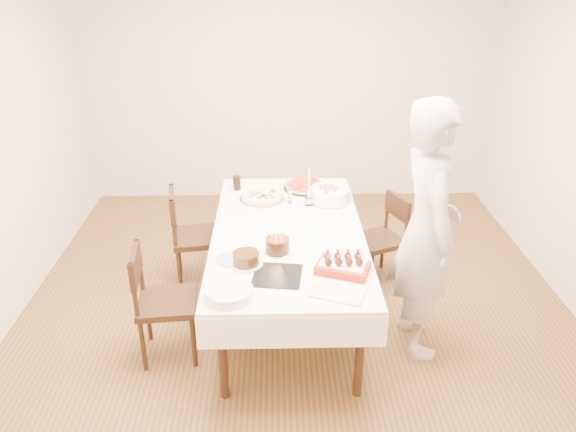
{
  "coord_description": "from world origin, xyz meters",
  "views": [
    {
      "loc": [
        -0.16,
        -3.72,
        2.7
      ],
      "look_at": [
        -0.07,
        0.08,
        0.87
      ],
      "focal_mm": 35.0,
      "sensor_mm": 36.0,
      "label": 1
    }
  ],
  "objects_px": {
    "pasta_bowl": "(330,195)",
    "cola_glass": "(237,183)",
    "chair_right_savory": "(379,240)",
    "strawberry_box": "(343,266)",
    "chair_left_dessert": "(167,303)",
    "person": "(427,231)",
    "layer_cake": "(246,259)",
    "dining_table": "(288,273)",
    "pizza_white": "(262,197)",
    "birthday_cake": "(277,241)",
    "taper_candle": "(309,186)",
    "chair_left_savory": "(198,237)",
    "pizza_pepperoni": "(305,186)"
  },
  "relations": [
    {
      "from": "chair_left_dessert",
      "to": "layer_cake",
      "type": "distance_m",
      "value": 0.67
    },
    {
      "from": "person",
      "to": "taper_candle",
      "type": "relative_size",
      "value": 5.54
    },
    {
      "from": "chair_left_savory",
      "to": "person",
      "type": "relative_size",
      "value": 0.48
    },
    {
      "from": "taper_candle",
      "to": "chair_left_savory",
      "type": "bearing_deg",
      "value": 178.87
    },
    {
      "from": "chair_left_dessert",
      "to": "chair_right_savory",
      "type": "bearing_deg",
      "value": -155.6
    },
    {
      "from": "chair_left_dessert",
      "to": "pizza_white",
      "type": "relative_size",
      "value": 2.25
    },
    {
      "from": "cola_glass",
      "to": "strawberry_box",
      "type": "xyz_separation_m",
      "value": [
        0.78,
        -1.42,
        -0.02
      ]
    },
    {
      "from": "dining_table",
      "to": "cola_glass",
      "type": "distance_m",
      "value": 1.02
    },
    {
      "from": "pizza_white",
      "to": "dining_table",
      "type": "bearing_deg",
      "value": -70.24
    },
    {
      "from": "chair_right_savory",
      "to": "strawberry_box",
      "type": "height_order",
      "value": "strawberry_box"
    },
    {
      "from": "person",
      "to": "cola_glass",
      "type": "height_order",
      "value": "person"
    },
    {
      "from": "pasta_bowl",
      "to": "cola_glass",
      "type": "distance_m",
      "value": 0.85
    },
    {
      "from": "taper_candle",
      "to": "cola_glass",
      "type": "bearing_deg",
      "value": 150.76
    },
    {
      "from": "chair_left_savory",
      "to": "strawberry_box",
      "type": "height_order",
      "value": "chair_left_savory"
    },
    {
      "from": "chair_left_dessert",
      "to": "taper_candle",
      "type": "xyz_separation_m",
      "value": [
        1.05,
        0.95,
        0.48
      ]
    },
    {
      "from": "pasta_bowl",
      "to": "pizza_white",
      "type": "bearing_deg",
      "value": 175.86
    },
    {
      "from": "chair_left_dessert",
      "to": "pizza_pepperoni",
      "type": "relative_size",
      "value": 2.24
    },
    {
      "from": "chair_left_dessert",
      "to": "cola_glass",
      "type": "xyz_separation_m",
      "value": [
        0.43,
        1.29,
        0.38
      ]
    },
    {
      "from": "person",
      "to": "pasta_bowl",
      "type": "relative_size",
      "value": 5.56
    },
    {
      "from": "pasta_bowl",
      "to": "taper_candle",
      "type": "relative_size",
      "value": 1.0
    },
    {
      "from": "pizza_white",
      "to": "person",
      "type": "bearing_deg",
      "value": -40.03
    },
    {
      "from": "pizza_pepperoni",
      "to": "birthday_cake",
      "type": "distance_m",
      "value": 1.19
    },
    {
      "from": "pizza_pepperoni",
      "to": "pizza_white",
      "type": "bearing_deg",
      "value": -147.34
    },
    {
      "from": "pizza_white",
      "to": "chair_right_savory",
      "type": "bearing_deg",
      "value": -5.38
    },
    {
      "from": "dining_table",
      "to": "pizza_white",
      "type": "xyz_separation_m",
      "value": [
        -0.21,
        0.58,
        0.4
      ]
    },
    {
      "from": "taper_candle",
      "to": "strawberry_box",
      "type": "distance_m",
      "value": 1.09
    },
    {
      "from": "pasta_bowl",
      "to": "birthday_cake",
      "type": "bearing_deg",
      "value": -117.33
    },
    {
      "from": "person",
      "to": "taper_candle",
      "type": "xyz_separation_m",
      "value": [
        -0.76,
        0.86,
        -0.02
      ]
    },
    {
      "from": "chair_right_savory",
      "to": "pizza_white",
      "type": "relative_size",
      "value": 2.05
    },
    {
      "from": "layer_cake",
      "to": "pizza_pepperoni",
      "type": "bearing_deg",
      "value": 70.57
    },
    {
      "from": "pasta_bowl",
      "to": "chair_right_savory",
      "type": "bearing_deg",
      "value": -7.01
    },
    {
      "from": "chair_right_savory",
      "to": "pasta_bowl",
      "type": "relative_size",
      "value": 2.36
    },
    {
      "from": "dining_table",
      "to": "strawberry_box",
      "type": "distance_m",
      "value": 0.81
    },
    {
      "from": "layer_cake",
      "to": "birthday_cake",
      "type": "relative_size",
      "value": 1.37
    },
    {
      "from": "dining_table",
      "to": "pasta_bowl",
      "type": "distance_m",
      "value": 0.79
    },
    {
      "from": "pizza_pepperoni",
      "to": "taper_candle",
      "type": "distance_m",
      "value": 0.39
    },
    {
      "from": "pizza_pepperoni",
      "to": "cola_glass",
      "type": "distance_m",
      "value": 0.61
    },
    {
      "from": "chair_left_dessert",
      "to": "pizza_white",
      "type": "distance_m",
      "value": 1.29
    },
    {
      "from": "birthday_cake",
      "to": "chair_right_savory",
      "type": "bearing_deg",
      "value": 42.69
    },
    {
      "from": "chair_right_savory",
      "to": "taper_candle",
      "type": "height_order",
      "value": "taper_candle"
    },
    {
      "from": "dining_table",
      "to": "chair_left_savory",
      "type": "distance_m",
      "value": 0.91
    },
    {
      "from": "chair_left_dessert",
      "to": "cola_glass",
      "type": "relative_size",
      "value": 7.0
    },
    {
      "from": "chair_left_dessert",
      "to": "birthday_cake",
      "type": "distance_m",
      "value": 0.89
    },
    {
      "from": "strawberry_box",
      "to": "dining_table",
      "type": "bearing_deg",
      "value": 120.32
    },
    {
      "from": "chair_left_dessert",
      "to": "pasta_bowl",
      "type": "bearing_deg",
      "value": -146.08
    },
    {
      "from": "chair_left_savory",
      "to": "strawberry_box",
      "type": "distance_m",
      "value": 1.6
    },
    {
      "from": "layer_cake",
      "to": "birthday_cake",
      "type": "xyz_separation_m",
      "value": [
        0.21,
        0.17,
        0.05
      ]
    },
    {
      "from": "person",
      "to": "chair_left_dessert",
      "type": "bearing_deg",
      "value": 89.0
    },
    {
      "from": "chair_left_dessert",
      "to": "dining_table",
      "type": "bearing_deg",
      "value": -156.81
    },
    {
      "from": "person",
      "to": "layer_cake",
      "type": "distance_m",
      "value": 1.25
    }
  ]
}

